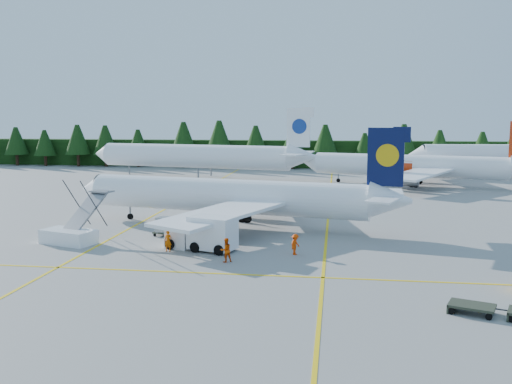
# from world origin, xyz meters

# --- Properties ---
(ground) EXTENTS (320.00, 320.00, 0.00)m
(ground) POSITION_xyz_m (0.00, 0.00, 0.00)
(ground) COLOR #989893
(ground) RESTS_ON ground
(taxi_stripe_a) EXTENTS (0.25, 120.00, 0.01)m
(taxi_stripe_a) POSITION_xyz_m (-14.00, 20.00, 0.01)
(taxi_stripe_a) COLOR yellow
(taxi_stripe_a) RESTS_ON ground
(taxi_stripe_b) EXTENTS (0.25, 120.00, 0.01)m
(taxi_stripe_b) POSITION_xyz_m (6.00, 20.00, 0.01)
(taxi_stripe_b) COLOR yellow
(taxi_stripe_b) RESTS_ON ground
(taxi_stripe_cross) EXTENTS (80.00, 0.25, 0.01)m
(taxi_stripe_cross) POSITION_xyz_m (0.00, -6.00, 0.01)
(taxi_stripe_cross) COLOR yellow
(taxi_stripe_cross) RESTS_ON ground
(treeline_hedge) EXTENTS (220.00, 4.00, 6.00)m
(treeline_hedge) POSITION_xyz_m (0.00, 82.00, 3.00)
(treeline_hedge) COLOR black
(treeline_hedge) RESTS_ON ground
(airliner_navy) EXTENTS (35.15, 28.64, 10.33)m
(airliner_navy) POSITION_xyz_m (-5.21, 12.18, 3.11)
(airliner_navy) COLOR white
(airliner_navy) RESTS_ON ground
(airliner_red) EXTENTS (35.84, 29.11, 10.63)m
(airliner_red) POSITION_xyz_m (18.00, 51.07, 3.20)
(airliner_red) COLOR white
(airliner_red) RESTS_ON ground
(airliner_far_left) EXTENTS (43.56, 12.53, 12.81)m
(airliner_far_left) POSITION_xyz_m (-20.88, 58.86, 4.02)
(airliner_far_left) COLOR white
(airliner_far_left) RESTS_ON ground
(airstairs) EXTENTS (5.37, 7.29, 4.35)m
(airstairs) POSITION_xyz_m (-16.83, 2.22, 0.95)
(airstairs) COLOR white
(airstairs) RESTS_ON ground
(service_truck) EXTENTS (6.53, 4.02, 2.97)m
(service_truck) POSITION_xyz_m (-4.57, 1.21, 1.47)
(service_truck) COLOR white
(service_truck) RESTS_ON ground
(uld_pair) EXTENTS (4.53, 2.53, 1.50)m
(uld_pair) POSITION_xyz_m (-8.21, 5.98, 1.01)
(uld_pair) COLOR #303527
(uld_pair) RESTS_ON ground
(crew_a) EXTENTS (0.69, 0.49, 1.80)m
(crew_a) POSITION_xyz_m (-7.21, 0.20, 0.90)
(crew_a) COLOR #E25904
(crew_a) RESTS_ON ground
(crew_b) EXTENTS (1.18, 1.14, 1.91)m
(crew_b) POSITION_xyz_m (-1.67, -2.61, 0.96)
(crew_b) COLOR #F44B05
(crew_b) RESTS_ON ground
(crew_c) EXTENTS (0.76, 0.86, 1.74)m
(crew_c) POSITION_xyz_m (3.56, 0.51, 0.87)
(crew_c) COLOR #F94205
(crew_c) RESTS_ON ground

